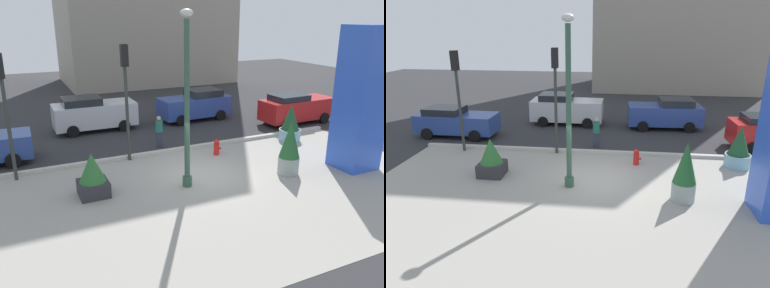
{
  "view_description": "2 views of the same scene",
  "coord_description": "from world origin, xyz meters",
  "views": [
    {
      "loc": [
        -6.72,
        -13.13,
        6.22
      ],
      "look_at": [
        -0.58,
        -0.2,
        1.47
      ],
      "focal_mm": 36.72,
      "sensor_mm": 36.0,
      "label": 1
    },
    {
      "loc": [
        0.83,
        -13.04,
        6.04
      ],
      "look_at": [
        -0.77,
        -0.01,
        1.53
      ],
      "focal_mm": 32.71,
      "sensor_mm": 36.0,
      "label": 2
    }
  ],
  "objects": [
    {
      "name": "potted_plant_by_pillar",
      "position": [
        3.2,
        -1.38,
        1.1
      ],
      "size": [
        0.85,
        0.85,
        2.23
      ],
      "color": "gray",
      "rests_on": "ground_plane"
    },
    {
      "name": "car_intersection",
      "position": [
        3.59,
        8.13,
        0.92
      ],
      "size": [
        4.42,
        2.24,
        1.82
      ],
      "color": "#2D4793",
      "rests_on": "ground_plane"
    },
    {
      "name": "traffic_light_corner",
      "position": [
        -2.19,
        2.93,
        3.38
      ],
      "size": [
        0.28,
        0.42,
        5.05
      ],
      "color": "#333833",
      "rests_on": "ground_plane"
    },
    {
      "name": "potted_plant_near_left",
      "position": [
        -4.41,
        -0.03,
        0.76
      ],
      "size": [
        1.04,
        1.04,
        1.61
      ],
      "color": "#2D2D33",
      "rests_on": "ground_plane"
    },
    {
      "name": "lamp_post",
      "position": [
        -1.03,
        -0.72,
        3.12
      ],
      "size": [
        0.44,
        0.44,
        6.4
      ],
      "color": "#335642",
      "rests_on": "ground_plane"
    },
    {
      "name": "pedestrian_on_sidewalk",
      "position": [
        -0.33,
        4.07,
        0.86
      ],
      "size": [
        0.39,
        0.39,
        1.56
      ],
      "color": "#33384C",
      "rests_on": "ground_plane"
    },
    {
      "name": "art_pillar_blue",
      "position": [
        6.17,
        -1.93,
        2.92
      ],
      "size": [
        1.54,
        1.54,
        5.84
      ],
      "primitive_type": "cube",
      "color": "blue",
      "rests_on": "ground_plane"
    },
    {
      "name": "plaza_pavement",
      "position": [
        0.0,
        -2.0,
        0.0
      ],
      "size": [
        18.0,
        10.0,
        0.02
      ],
      "primitive_type": "cube",
      "color": "#9E998E",
      "rests_on": "ground_plane"
    },
    {
      "name": "potted_plant_mid_plaza",
      "position": [
        6.09,
        2.15,
        0.84
      ],
      "size": [
        1.09,
        1.09,
        1.87
      ],
      "color": "#7AA8B7",
      "rests_on": "ground_plane"
    },
    {
      "name": "ground_plane",
      "position": [
        0.0,
        4.0,
        0.0
      ],
      "size": [
        60.0,
        60.0,
        0.0
      ],
      "primitive_type": "plane",
      "color": "#2D2D30"
    },
    {
      "name": "car_curb_west",
      "position": [
        -2.56,
        8.42,
        0.97
      ],
      "size": [
        4.48,
        2.12,
        1.91
      ],
      "color": "silver",
      "rests_on": "ground_plane"
    },
    {
      "name": "car_curb_east",
      "position": [
        8.64,
        4.8,
        0.91
      ],
      "size": [
        4.57,
        2.05,
        1.77
      ],
      "color": "red",
      "rests_on": "ground_plane"
    },
    {
      "name": "fire_hydrant",
      "position": [
        1.65,
        1.85,
        0.37
      ],
      "size": [
        0.36,
        0.26,
        0.75
      ],
      "color": "red",
      "rests_on": "ground_plane"
    },
    {
      "name": "traffic_light_far_side",
      "position": [
        -6.87,
        2.69,
        3.27
      ],
      "size": [
        0.28,
        0.42,
        4.9
      ],
      "color": "#333833",
      "rests_on": "ground_plane"
    },
    {
      "name": "curb_strip",
      "position": [
        0.0,
        3.12,
        0.08
      ],
      "size": [
        18.0,
        0.24,
        0.16
      ],
      "primitive_type": "cube",
      "color": "#B7B2A8",
      "rests_on": "ground_plane"
    }
  ]
}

